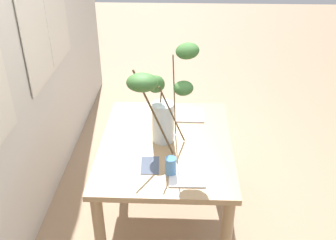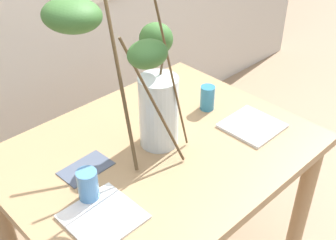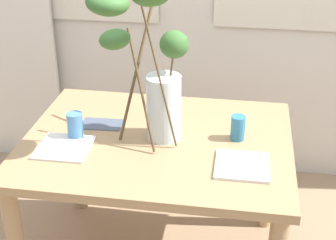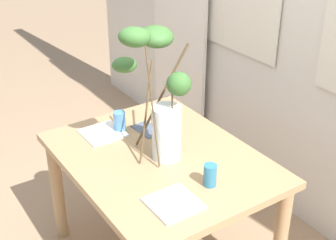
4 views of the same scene
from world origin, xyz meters
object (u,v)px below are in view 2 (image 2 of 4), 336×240
object	(u,v)px
drinking_glass_blue_right	(207,98)
plate_square_left	(103,217)
drinking_glass_blue_left	(88,186)
plate_square_right	(252,126)
dining_table	(159,169)
vase_with_branches	(144,72)

from	to	relation	value
drinking_glass_blue_right	plate_square_left	bearing A→B (deg)	-164.59
drinking_glass_blue_left	plate_square_right	bearing A→B (deg)	-9.84
drinking_glass_blue_left	dining_table	bearing A→B (deg)	7.15
drinking_glass_blue_left	plate_square_right	distance (m)	0.76
plate_square_right	drinking_glass_blue_right	bearing A→B (deg)	97.21
dining_table	plate_square_right	size ratio (longest dim) A/B	5.43
drinking_glass_blue_left	plate_square_left	size ratio (longest dim) A/B	0.53
vase_with_branches	drinking_glass_blue_right	size ratio (longest dim) A/B	6.62
vase_with_branches	plate_square_right	distance (m)	0.57
drinking_glass_blue_left	drinking_glass_blue_right	xyz separation A→B (m)	(0.72, 0.10, -0.00)
drinking_glass_blue_right	plate_square_left	xyz separation A→B (m)	(-0.74, -0.20, -0.05)
dining_table	drinking_glass_blue_left	size ratio (longest dim) A/B	9.96
vase_with_branches	drinking_glass_blue_left	xyz separation A→B (m)	(-0.32, -0.07, -0.28)
vase_with_branches	dining_table	bearing A→B (deg)	-29.34
drinking_glass_blue_left	vase_with_branches	bearing A→B (deg)	11.87
plate_square_right	drinking_glass_blue_left	bearing A→B (deg)	170.16
dining_table	drinking_glass_blue_left	world-z (taller)	drinking_glass_blue_left
dining_table	plate_square_left	size ratio (longest dim) A/B	5.30
plate_square_left	vase_with_branches	bearing A→B (deg)	26.26
vase_with_branches	plate_square_left	size ratio (longest dim) A/B	3.30
dining_table	plate_square_left	distance (m)	0.43
plate_square_left	plate_square_right	xyz separation A→B (m)	(0.76, -0.03, 0.00)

